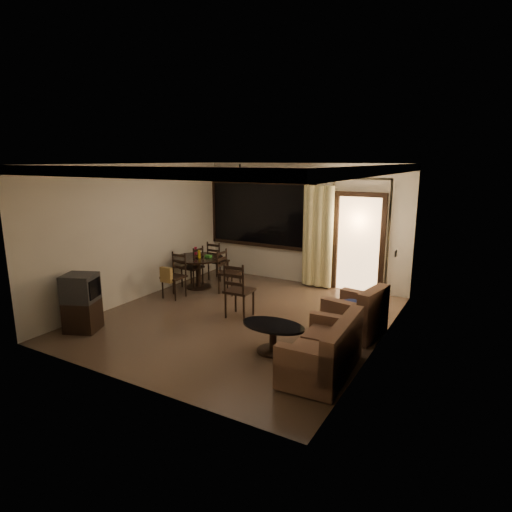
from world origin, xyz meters
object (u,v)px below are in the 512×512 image
Objects in this scene: dining_chair_north at (218,268)px; armchair at (357,316)px; dining_chair_south at (174,284)px; side_chair at (239,301)px; dining_table at (198,264)px; dining_chair_west at (193,275)px; dining_chair_east at (229,280)px; tv_cabinet at (82,303)px; sofa at (325,352)px; coffee_table at (273,334)px.

dining_chair_north is 0.99× the size of armchair.
dining_chair_south is at bearing -171.32° from armchair.
side_chair reaches higher than dining_chair_north.
dining_table is at bearing 176.52° from armchair.
dining_chair_north is (0.16, 0.79, 0.00)m from dining_chair_west.
armchair is (3.98, -1.69, 0.06)m from dining_chair_north.
armchair is at bearing 156.83° from dining_chair_north.
dining_chair_east is 0.95× the size of tv_cabinet.
dining_chair_east is 3.27m from armchair.
side_chair reaches higher than dining_chair_west.
dining_chair_west reaches higher than sofa.
dining_table is at bearing 144.81° from coffee_table.
dining_chair_east is at bearing 90.11° from dining_chair_west.
dining_chair_east is 0.94× the size of coffee_table.
dining_chair_east is 1.15m from dining_chair_north.
coffee_table is at bearing -117.43° from armchair.
dining_chair_south is at bearing 135.70° from dining_chair_east.
armchair is (-0.00, 1.50, 0.03)m from sofa.
armchair reaches higher than sofa.
dining_chair_south reaches higher than armchair.
tv_cabinet is 3.34m from coffee_table.
dining_chair_east is at bearing 45.70° from dining_chair_south.
dining_table is 3.74m from coffee_table.
dining_table is at bearing 63.51° from tv_cabinet.
sofa is (3.14, -2.41, 0.03)m from dining_chair_east.
side_chair is (1.81, -1.92, 0.03)m from dining_chair_north.
tv_cabinet is 2.74m from side_chair.
dining_chair_north reaches higher than dining_table.
armchair is at bearing 77.56° from dining_chair_west.
sofa reaches higher than coffee_table.
side_chair is (1.81, -0.28, 0.01)m from dining_chair_south.
dining_chair_south is at bearing 157.05° from coffee_table.
dining_chair_east is at bearing 135.81° from coffee_table.
dining_table is 1.20× the size of dining_chair_north.
dining_chair_west is at bearing 78.38° from dining_chair_north.
dining_chair_west reaches higher than dining_table.
dining_chair_west is 0.95× the size of tv_cabinet.
dining_chair_south is 0.94× the size of coffee_table.
dining_table is at bearing 90.13° from dining_chair_north.
dining_table is 4.08m from armchair.
side_chair is at bearing 59.96° from dining_chair_west.
tv_cabinet is 1.04× the size of armchair.
dining_chair_south is at bearing 10.74° from dining_chair_west.
side_chair is (-2.17, -0.23, -0.03)m from armchair.
dining_chair_north is 0.64× the size of sofa.
dining_chair_west is 0.99× the size of armchair.
side_chair reaches higher than dining_chair_east.
side_chair is at bearing 133.15° from dining_chair_north.
coffee_table is (3.05, -2.93, 0.01)m from dining_chair_north.
dining_chair_west is 1.00× the size of dining_chair_north.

